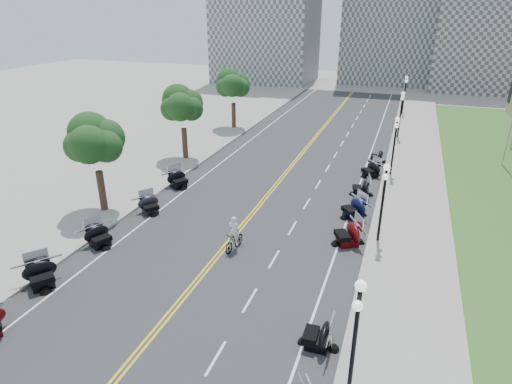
% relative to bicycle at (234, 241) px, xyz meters
% --- Properties ---
extents(ground, '(160.00, 160.00, 0.00)m').
position_rel_bicycle_xyz_m(ground, '(-0.64, -0.24, -0.58)').
color(ground, gray).
extents(road, '(16.00, 90.00, 0.01)m').
position_rel_bicycle_xyz_m(road, '(-0.64, 9.76, -0.57)').
color(road, '#333335').
rests_on(road, ground).
extents(centerline_yellow_a, '(0.12, 90.00, 0.00)m').
position_rel_bicycle_xyz_m(centerline_yellow_a, '(-0.76, 9.76, -0.56)').
color(centerline_yellow_a, yellow).
rests_on(centerline_yellow_a, road).
extents(centerline_yellow_b, '(0.12, 90.00, 0.00)m').
position_rel_bicycle_xyz_m(centerline_yellow_b, '(-0.52, 9.76, -0.56)').
color(centerline_yellow_b, yellow).
rests_on(centerline_yellow_b, road).
extents(edge_line_north, '(0.12, 90.00, 0.00)m').
position_rel_bicycle_xyz_m(edge_line_north, '(5.76, 9.76, -0.56)').
color(edge_line_north, white).
rests_on(edge_line_north, road).
extents(edge_line_south, '(0.12, 90.00, 0.00)m').
position_rel_bicycle_xyz_m(edge_line_south, '(-7.04, 9.76, -0.56)').
color(edge_line_south, white).
rests_on(edge_line_south, road).
extents(lane_dash_4, '(0.12, 2.00, 0.00)m').
position_rel_bicycle_xyz_m(lane_dash_4, '(2.56, -8.24, -0.56)').
color(lane_dash_4, white).
rests_on(lane_dash_4, road).
extents(lane_dash_5, '(0.12, 2.00, 0.00)m').
position_rel_bicycle_xyz_m(lane_dash_5, '(2.56, -4.24, -0.56)').
color(lane_dash_5, white).
rests_on(lane_dash_5, road).
extents(lane_dash_6, '(0.12, 2.00, 0.00)m').
position_rel_bicycle_xyz_m(lane_dash_6, '(2.56, -0.24, -0.56)').
color(lane_dash_6, white).
rests_on(lane_dash_6, road).
extents(lane_dash_7, '(0.12, 2.00, 0.00)m').
position_rel_bicycle_xyz_m(lane_dash_7, '(2.56, 3.76, -0.56)').
color(lane_dash_7, white).
rests_on(lane_dash_7, road).
extents(lane_dash_8, '(0.12, 2.00, 0.00)m').
position_rel_bicycle_xyz_m(lane_dash_8, '(2.56, 7.76, -0.56)').
color(lane_dash_8, white).
rests_on(lane_dash_8, road).
extents(lane_dash_9, '(0.12, 2.00, 0.00)m').
position_rel_bicycle_xyz_m(lane_dash_9, '(2.56, 11.76, -0.56)').
color(lane_dash_9, white).
rests_on(lane_dash_9, road).
extents(lane_dash_10, '(0.12, 2.00, 0.00)m').
position_rel_bicycle_xyz_m(lane_dash_10, '(2.56, 15.76, -0.56)').
color(lane_dash_10, white).
rests_on(lane_dash_10, road).
extents(lane_dash_11, '(0.12, 2.00, 0.00)m').
position_rel_bicycle_xyz_m(lane_dash_11, '(2.56, 19.76, -0.56)').
color(lane_dash_11, white).
rests_on(lane_dash_11, road).
extents(lane_dash_12, '(0.12, 2.00, 0.00)m').
position_rel_bicycle_xyz_m(lane_dash_12, '(2.56, 23.76, -0.56)').
color(lane_dash_12, white).
rests_on(lane_dash_12, road).
extents(lane_dash_13, '(0.12, 2.00, 0.00)m').
position_rel_bicycle_xyz_m(lane_dash_13, '(2.56, 27.76, -0.56)').
color(lane_dash_13, white).
rests_on(lane_dash_13, road).
extents(lane_dash_14, '(0.12, 2.00, 0.00)m').
position_rel_bicycle_xyz_m(lane_dash_14, '(2.56, 31.76, -0.56)').
color(lane_dash_14, white).
rests_on(lane_dash_14, road).
extents(lane_dash_15, '(0.12, 2.00, 0.00)m').
position_rel_bicycle_xyz_m(lane_dash_15, '(2.56, 35.76, -0.56)').
color(lane_dash_15, white).
rests_on(lane_dash_15, road).
extents(lane_dash_16, '(0.12, 2.00, 0.00)m').
position_rel_bicycle_xyz_m(lane_dash_16, '(2.56, 39.76, -0.56)').
color(lane_dash_16, white).
rests_on(lane_dash_16, road).
extents(lane_dash_17, '(0.12, 2.00, 0.00)m').
position_rel_bicycle_xyz_m(lane_dash_17, '(2.56, 43.76, -0.56)').
color(lane_dash_17, white).
rests_on(lane_dash_17, road).
extents(lane_dash_18, '(0.12, 2.00, 0.00)m').
position_rel_bicycle_xyz_m(lane_dash_18, '(2.56, 47.76, -0.56)').
color(lane_dash_18, white).
rests_on(lane_dash_18, road).
extents(lane_dash_19, '(0.12, 2.00, 0.00)m').
position_rel_bicycle_xyz_m(lane_dash_19, '(2.56, 51.76, -0.56)').
color(lane_dash_19, white).
rests_on(lane_dash_19, road).
extents(sidewalk_north, '(5.00, 90.00, 0.15)m').
position_rel_bicycle_xyz_m(sidewalk_north, '(9.86, 9.76, -0.50)').
color(sidewalk_north, '#9E9991').
rests_on(sidewalk_north, ground).
extents(sidewalk_south, '(5.00, 90.00, 0.15)m').
position_rel_bicycle_xyz_m(sidewalk_south, '(-11.14, 9.76, -0.50)').
color(sidewalk_south, '#9E9991').
rests_on(sidewalk_south, ground).
extents(lawn, '(9.00, 60.00, 0.10)m').
position_rel_bicycle_xyz_m(lawn, '(16.86, 17.76, -0.53)').
color(lawn, '#356023').
rests_on(lawn, ground).
extents(distant_block_a, '(18.00, 14.00, 26.00)m').
position_rel_bicycle_xyz_m(distant_block_a, '(-18.64, 61.76, 12.42)').
color(distant_block_a, gray).
rests_on(distant_block_a, ground).
extents(distant_block_c, '(20.00, 14.00, 22.00)m').
position_rel_bicycle_xyz_m(distant_block_c, '(21.36, 64.76, 10.42)').
color(distant_block_c, gray).
rests_on(distant_block_c, ground).
extents(street_lamp_1, '(0.50, 1.20, 4.90)m').
position_rel_bicycle_xyz_m(street_lamp_1, '(7.96, -8.24, 2.02)').
color(street_lamp_1, black).
rests_on(street_lamp_1, sidewalk_north).
extents(street_lamp_2, '(0.50, 1.20, 4.90)m').
position_rel_bicycle_xyz_m(street_lamp_2, '(7.96, 3.76, 2.02)').
color(street_lamp_2, black).
rests_on(street_lamp_2, sidewalk_north).
extents(street_lamp_3, '(0.50, 1.20, 4.90)m').
position_rel_bicycle_xyz_m(street_lamp_3, '(7.96, 15.76, 2.02)').
color(street_lamp_3, black).
rests_on(street_lamp_3, sidewalk_north).
extents(street_lamp_4, '(0.50, 1.20, 4.90)m').
position_rel_bicycle_xyz_m(street_lamp_4, '(7.96, 27.76, 2.02)').
color(street_lamp_4, black).
rests_on(street_lamp_4, sidewalk_north).
extents(street_lamp_5, '(0.50, 1.20, 4.90)m').
position_rel_bicycle_xyz_m(street_lamp_5, '(7.96, 39.76, 2.02)').
color(street_lamp_5, black).
rests_on(street_lamp_5, sidewalk_north).
extents(tree_2, '(4.80, 4.80, 9.20)m').
position_rel_bicycle_xyz_m(tree_2, '(-10.64, 1.76, 4.17)').
color(tree_2, '#235619').
rests_on(tree_2, sidewalk_south).
extents(tree_3, '(4.80, 4.80, 9.20)m').
position_rel_bicycle_xyz_m(tree_3, '(-10.64, 13.76, 4.17)').
color(tree_3, '#235619').
rests_on(tree_3, sidewalk_south).
extents(tree_4, '(4.80, 4.80, 9.20)m').
position_rel_bicycle_xyz_m(tree_4, '(-10.64, 25.76, 4.17)').
color(tree_4, '#235619').
rests_on(tree_4, sidewalk_south).
extents(motorcycle_n_4, '(1.90, 1.90, 1.31)m').
position_rel_bicycle_xyz_m(motorcycle_n_4, '(6.34, -6.14, 0.08)').
color(motorcycle_n_4, black).
rests_on(motorcycle_n_4, road).
extents(motorcycle_n_6, '(3.00, 3.00, 1.54)m').
position_rel_bicycle_xyz_m(motorcycle_n_6, '(6.23, 2.90, 0.19)').
color(motorcycle_n_6, '#590A0C').
rests_on(motorcycle_n_6, road).
extents(motorcycle_n_7, '(2.97, 2.97, 1.47)m').
position_rel_bicycle_xyz_m(motorcycle_n_7, '(6.07, 6.68, 0.16)').
color(motorcycle_n_7, black).
rests_on(motorcycle_n_7, road).
extents(motorcycle_n_8, '(2.31, 2.31, 1.35)m').
position_rel_bicycle_xyz_m(motorcycle_n_8, '(6.09, 10.69, 0.10)').
color(motorcycle_n_8, black).
rests_on(motorcycle_n_8, road).
extents(motorcycle_n_9, '(2.79, 2.79, 1.38)m').
position_rel_bicycle_xyz_m(motorcycle_n_9, '(6.37, 14.96, 0.12)').
color(motorcycle_n_9, black).
rests_on(motorcycle_n_9, road).
extents(motorcycle_n_10, '(1.91, 1.91, 1.27)m').
position_rel_bicycle_xyz_m(motorcycle_n_10, '(6.54, 19.04, 0.06)').
color(motorcycle_n_10, black).
rests_on(motorcycle_n_10, road).
extents(motorcycle_s_4, '(2.95, 2.95, 1.48)m').
position_rel_bicycle_xyz_m(motorcycle_s_4, '(-7.93, -6.72, 0.16)').
color(motorcycle_s_4, black).
rests_on(motorcycle_s_4, road).
extents(motorcycle_s_5, '(2.62, 2.62, 1.38)m').
position_rel_bicycle_xyz_m(motorcycle_s_5, '(-7.80, -2.33, 0.12)').
color(motorcycle_s_5, black).
rests_on(motorcycle_s_5, road).
extents(motorcycle_s_6, '(2.63, 2.63, 1.31)m').
position_rel_bicycle_xyz_m(motorcycle_s_6, '(-7.44, 2.58, 0.08)').
color(motorcycle_s_6, black).
rests_on(motorcycle_s_6, road).
extents(motorcycle_s_7, '(2.83, 2.83, 1.43)m').
position_rel_bicycle_xyz_m(motorcycle_s_7, '(-7.86, 7.40, 0.14)').
color(motorcycle_s_7, black).
rests_on(motorcycle_s_7, road).
extents(bicycle, '(0.84, 1.98, 1.15)m').
position_rel_bicycle_xyz_m(bicycle, '(0.00, 0.00, 0.00)').
color(bicycle, '#A51414').
rests_on(bicycle, road).
extents(cyclist_rider, '(0.67, 0.44, 1.83)m').
position_rel_bicycle_xyz_m(cyclist_rider, '(0.00, 0.00, 1.49)').
color(cyclist_rider, silver).
rests_on(cyclist_rider, bicycle).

